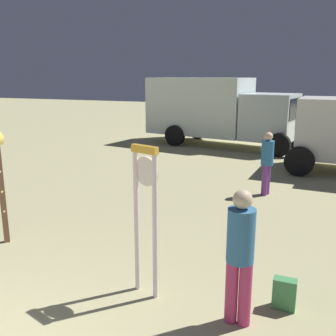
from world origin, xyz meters
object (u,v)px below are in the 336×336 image
object	(u,v)px
standing_clock	(146,206)
person_distant	(267,160)
backpack	(284,294)
person_near_clock	(240,251)
box_truck_near	(216,109)

from	to	relation	value
standing_clock	person_distant	xyz separation A→B (m)	(0.86, 5.33, -0.38)
standing_clock	backpack	size ratio (longest dim) A/B	5.02
standing_clock	person_near_clock	distance (m)	1.38
standing_clock	person_near_clock	xyz separation A→B (m)	(1.33, -0.19, -0.33)
backpack	box_truck_near	size ratio (longest dim) A/B	0.06
person_distant	box_truck_near	size ratio (longest dim) A/B	0.24
backpack	person_near_clock	bearing A→B (deg)	-133.05
backpack	person_distant	size ratio (longest dim) A/B	0.26
box_truck_near	person_near_clock	bearing A→B (deg)	-73.23
person_near_clock	standing_clock	bearing A→B (deg)	171.96
standing_clock	box_truck_near	bearing A→B (deg)	101.05
person_distant	backpack	bearing A→B (deg)	-78.92
person_near_clock	box_truck_near	size ratio (longest dim) A/B	0.25
standing_clock	backpack	distance (m)	2.16
person_near_clock	backpack	bearing A→B (deg)	46.95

